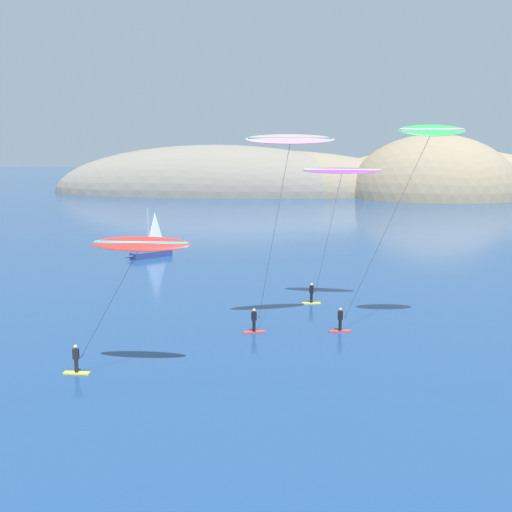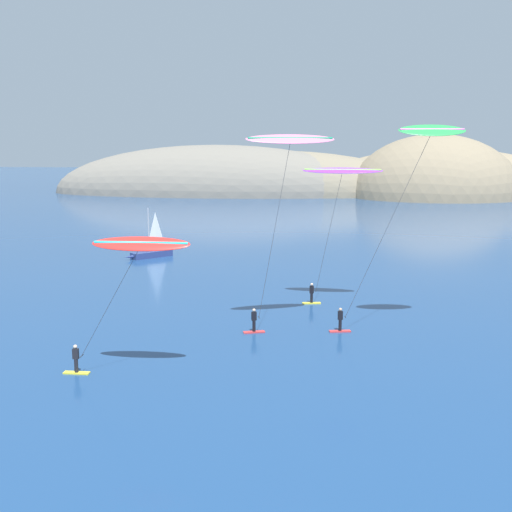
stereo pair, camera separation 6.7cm
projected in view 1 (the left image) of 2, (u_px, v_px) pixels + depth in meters
headland_island at (323, 194)px, 160.23m from camera, size 132.33×37.73×29.72m
sailboat_near at (149, 252)px, 73.05m from camera, size 4.81×4.96×5.70m
kitesurfer_pink at (288, 154)px, 42.82m from camera, size 6.22×3.20×13.61m
kitesurfer_purple at (340, 180)px, 50.31m from camera, size 6.29×1.47×11.10m
kitesurfer_red at (135, 255)px, 35.03m from camera, size 7.50×1.19×7.98m
kitesurfer_green at (423, 148)px, 42.51m from camera, size 8.82×2.15×14.25m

